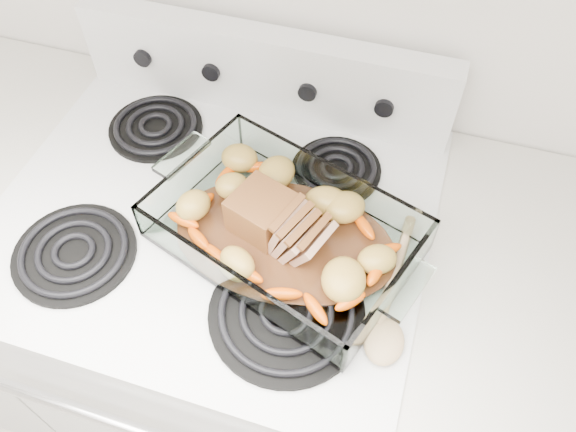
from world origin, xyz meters
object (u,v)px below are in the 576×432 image
(electric_range, at_px, (233,322))
(counter_left, at_px, (3,258))
(baking_dish, at_px, (284,235))
(counter_right, at_px, (507,406))
(pork_roast, at_px, (270,223))

(electric_range, xyz_separation_m, counter_left, (-0.67, -0.00, -0.02))
(electric_range, xyz_separation_m, baking_dish, (0.15, -0.03, 0.48))
(counter_left, xyz_separation_m, baking_dish, (0.81, -0.03, 0.50))
(counter_right, bearing_deg, pork_roast, -176.59)
(electric_range, height_order, pork_roast, electric_range)
(baking_dish, bearing_deg, pork_roast, -160.93)
(electric_range, height_order, baking_dish, electric_range)
(counter_left, xyz_separation_m, pork_roast, (0.79, -0.03, 0.52))
(pork_roast, bearing_deg, electric_range, 148.07)
(counter_left, height_order, counter_right, same)
(counter_left, bearing_deg, electric_range, 0.10)
(counter_left, distance_m, counter_right, 1.33)
(electric_range, height_order, counter_right, electric_range)
(electric_range, bearing_deg, pork_roast, -15.44)
(counter_right, relative_size, baking_dish, 2.22)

